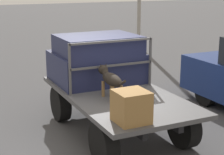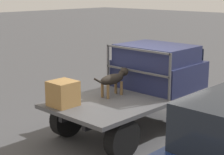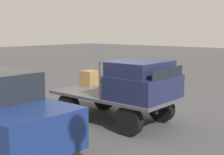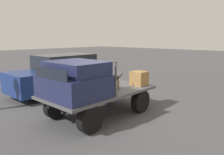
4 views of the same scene
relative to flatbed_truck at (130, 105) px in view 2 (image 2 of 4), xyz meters
The scene contains 6 objects.
ground_plane 0.58m from the flatbed_truck, ahead, with size 80.00×80.00×0.00m, color #474749.
flatbed_truck is the anchor object (origin of this frame).
truck_cab 1.20m from the flatbed_truck, ahead, with size 1.46×1.76×0.99m.
truck_headboard 0.90m from the flatbed_truck, ahead, with size 0.04×1.76×0.98m.
dog 0.68m from the flatbed_truck, 133.36° to the left, with size 1.03×0.23×0.59m.
cargo_crate 1.60m from the flatbed_truck, 162.03° to the left, with size 0.49×0.49×0.49m.
Camera 2 is at (-5.87, -5.02, 3.03)m, focal length 60.00 mm.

